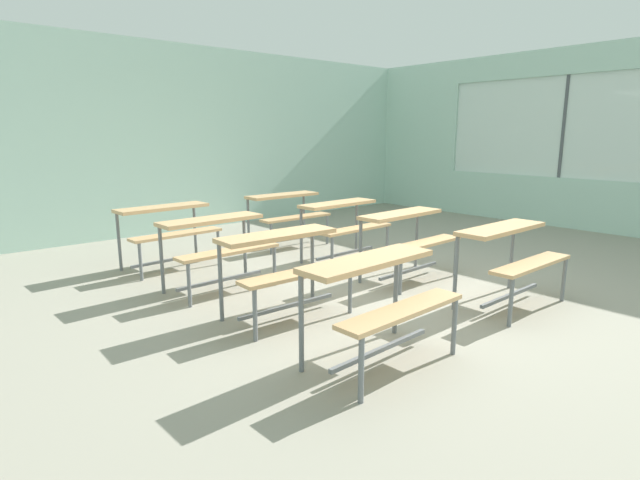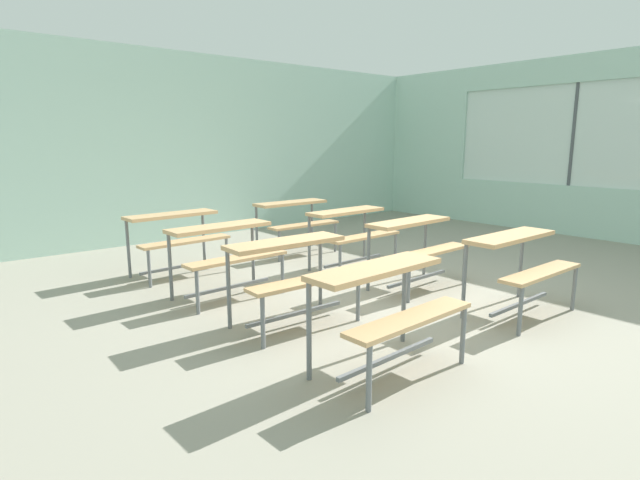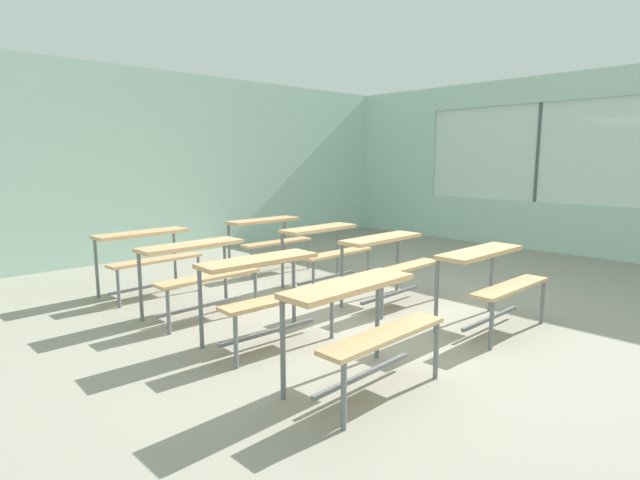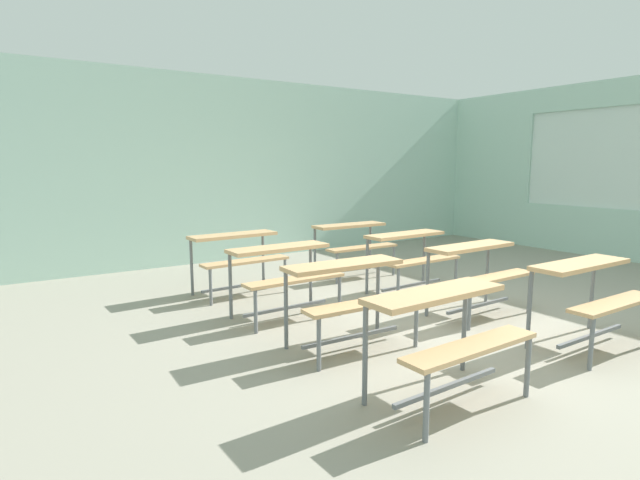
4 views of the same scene
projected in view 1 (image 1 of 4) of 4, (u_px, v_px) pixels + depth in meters
The scene contains 11 objects.
ground at pixel (386, 292), 5.21m from camera, with size 10.00×9.00×0.05m, color gray.
wall_back at pixel (183, 139), 8.21m from camera, with size 10.00×0.12×3.00m, color silver.
wall_right at pixel (602, 143), 8.02m from camera, with size 0.12×9.00×3.00m.
desk_bench_r0c0 at pixel (379, 286), 3.45m from camera, with size 1.12×0.62×0.74m.
desk_bench_r0c1 at pixel (511, 247), 4.64m from camera, with size 1.10×0.59×0.74m.
desk_bench_r1c0 at pixel (285, 255), 4.34m from camera, with size 1.12×0.63×0.74m.
desk_bench_r1c1 at pixel (408, 229), 5.48m from camera, with size 1.12×0.62×0.74m.
desk_bench_r2c0 at pixel (217, 236), 5.12m from camera, with size 1.12×0.62×0.74m.
desk_bench_r2c1 at pixel (344, 217), 6.30m from camera, with size 1.12×0.62×0.74m.
desk_bench_r3c0 at pixel (168, 222), 5.96m from camera, with size 1.13×0.64×0.74m.
desk_bench_r3c1 at pixel (287, 207), 7.14m from camera, with size 1.11×0.60×0.74m.
Camera 1 is at (-3.80, -3.30, 1.60)m, focal length 28.00 mm.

